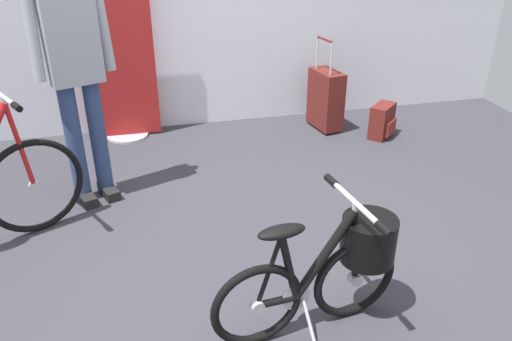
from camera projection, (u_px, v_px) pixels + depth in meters
ground_plane at (252, 271)px, 2.85m from camera, size 6.17×6.17×0.00m
floor_banner_stand at (118, 62)px, 4.22m from camera, size 0.60×0.36×1.51m
folding_bike_foreground at (334, 265)px, 2.35m from camera, size 0.95×0.53×0.68m
visitor_near_wall at (73, 57)px, 3.14m from camera, size 0.50×0.35×1.72m
rolling_suitcase at (326, 99)px, 4.57m from camera, size 0.25×0.39×0.83m
backpack_on_floor at (382, 121)px, 4.46m from camera, size 0.29×0.28×0.30m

